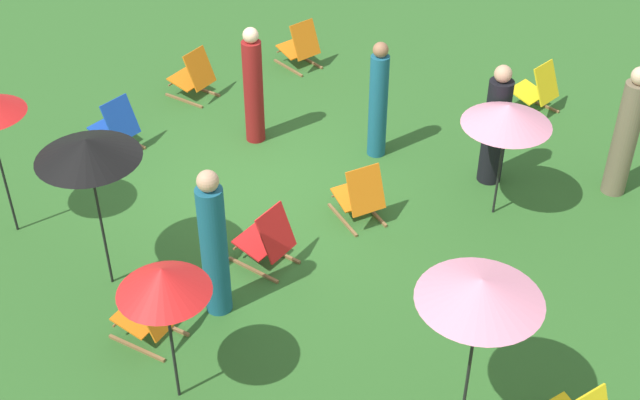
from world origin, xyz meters
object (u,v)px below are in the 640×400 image
person_0 (253,88)px  deckchair_7 (149,314)px  person_1 (214,246)px  person_2 (495,128)px  deckchair_9 (193,77)px  umbrella_0 (163,281)px  umbrella_1 (508,115)px  deckchair_5 (537,90)px  umbrella_4 (87,149)px  deckchair_3 (360,196)px  deckchair_2 (267,240)px  deckchair_4 (116,127)px  person_3 (378,102)px  umbrella_3 (481,290)px  person_4 (626,135)px  deckchair_1 (300,47)px

person_0 → deckchair_7: bearing=179.0°
person_1 → person_2: 4.37m
deckchair_9 → umbrella_0: bearing=38.4°
deckchair_9 → umbrella_1: umbrella_1 is taller
deckchair_5 → umbrella_4: bearing=-10.1°
deckchair_3 → person_2: bearing=178.9°
deckchair_7 → umbrella_0: bearing=55.5°
deckchair_2 → person_0: size_ratio=0.47×
deckchair_4 → deckchair_9: bearing=-173.7°
deckchair_3 → deckchair_4: 3.87m
umbrella_0 → person_3: 5.14m
deckchair_9 → umbrella_3: (2.04, 7.19, 1.49)m
deckchair_2 → person_0: bearing=-137.9°
deckchair_2 → deckchair_7: (1.76, 0.11, 0.00)m
deckchair_7 → umbrella_4: (-0.18, -1.13, 1.52)m
person_3 → deckchair_9: bearing=56.8°
deckchair_9 → umbrella_1: bearing=87.8°
deckchair_3 → umbrella_1: umbrella_1 is taller
deckchair_4 → person_4: person_4 is taller
deckchair_5 → umbrella_3: size_ratio=0.42×
deckchair_5 → person_1: bearing=0.0°
deckchair_1 → umbrella_1: umbrella_1 is taller
deckchair_9 → umbrella_4: (3.38, 2.94, 1.52)m
deckchair_2 → person_1: (0.91, 0.21, 0.55)m
person_0 → person_2: 3.48m
umbrella_0 → umbrella_3: 2.90m
umbrella_3 → person_4: (-4.69, -1.18, -0.96)m
deckchair_2 → person_2: bearing=156.8°
deckchair_1 → deckchair_5: size_ratio=1.00×
umbrella_4 → person_0: size_ratio=1.12×
deckchair_4 → person_3: size_ratio=0.47×
deckchair_3 → person_3: bearing=-128.3°
umbrella_1 → person_1: size_ratio=0.86×
deckchair_7 → deckchair_2: bearing=165.7°
umbrella_4 → deckchair_9: bearing=-139.1°
person_4 → person_2: bearing=-147.4°
person_3 → deckchair_5: bearing=-67.4°
deckchair_3 → deckchair_4: (1.39, -3.61, 0.00)m
deckchair_5 → umbrella_1: bearing=23.5°
deckchair_1 → person_2: person_2 is taller
deckchair_1 → deckchair_3: size_ratio=0.97×
deckchair_1 → deckchair_9: size_ratio=0.98×
deckchair_1 → umbrella_3: (3.98, 6.82, 1.49)m
umbrella_1 → person_4: 1.88m
person_1 → person_2: size_ratio=1.08×
deckchair_7 → deckchair_9: 5.40m
deckchair_5 → umbrella_4: size_ratio=0.41×
deckchair_1 → person_4: person_4 is taller
deckchair_2 → deckchair_4: bearing=-102.5°
umbrella_3 → person_2: 4.56m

